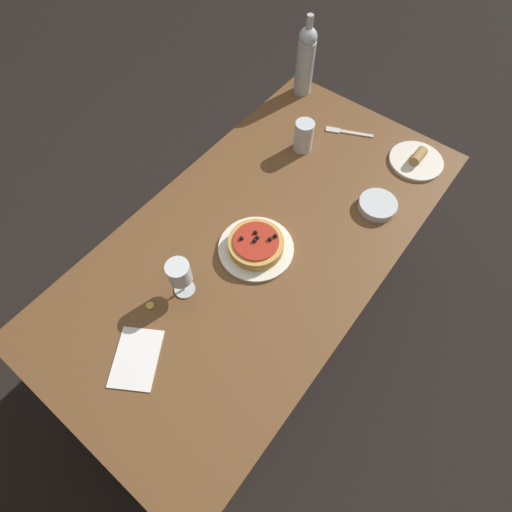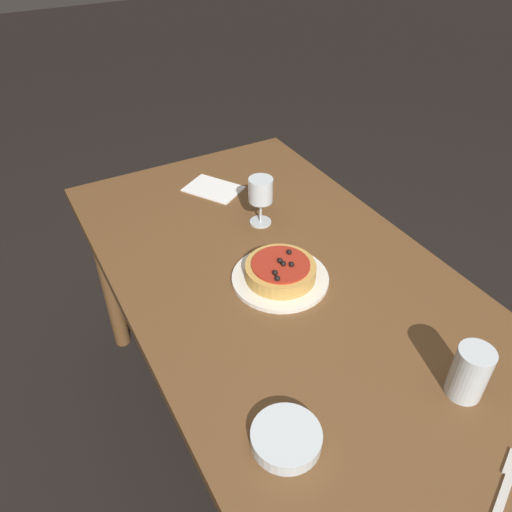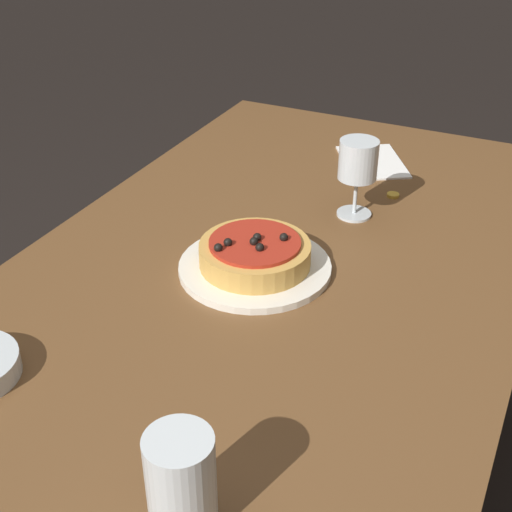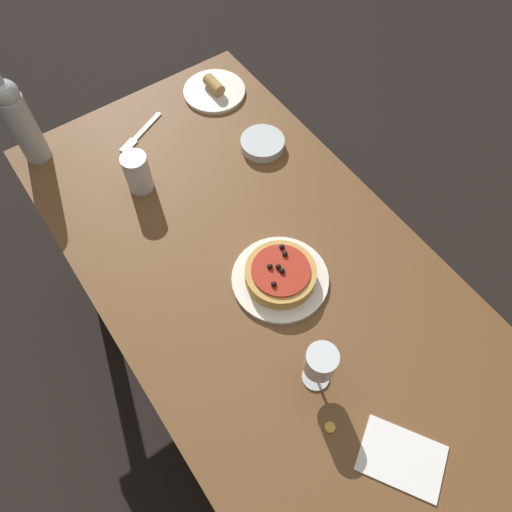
{
  "view_description": "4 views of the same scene",
  "coord_description": "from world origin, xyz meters",
  "px_view_note": "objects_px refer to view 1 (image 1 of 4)",
  "views": [
    {
      "loc": [
        -0.59,
        -0.44,
        1.82
      ],
      "look_at": [
        -0.11,
        -0.06,
        0.78
      ],
      "focal_mm": 28.0,
      "sensor_mm": 36.0,
      "label": 1
    },
    {
      "loc": [
        0.76,
        -0.54,
        1.54
      ],
      "look_at": [
        -0.09,
        -0.06,
        0.77
      ],
      "focal_mm": 35.0,
      "sensor_mm": 36.0,
      "label": 2
    },
    {
      "loc": [
        0.83,
        0.4,
        1.33
      ],
      "look_at": [
        -0.05,
        -0.02,
        0.73
      ],
      "focal_mm": 50.0,
      "sensor_mm": 36.0,
      "label": 3
    },
    {
      "loc": [
        -0.5,
        0.37,
        1.83
      ],
      "look_at": [
        0.01,
        0.02,
        0.78
      ],
      "focal_mm": 35.0,
      "sensor_mm": 36.0,
      "label": 4
    }
  ],
  "objects_px": {
    "dining_table": "(261,249)",
    "dinner_plate": "(256,248)",
    "water_cup": "(304,136)",
    "side_plate": "(416,160)",
    "wine_glass": "(179,274)",
    "fork": "(346,132)",
    "side_bowl": "(378,205)",
    "bottle_cap": "(150,306)",
    "pizza": "(256,244)",
    "wine_bottle": "(305,60)"
  },
  "relations": [
    {
      "from": "side_plate",
      "to": "bottle_cap",
      "type": "bearing_deg",
      "value": 160.65
    },
    {
      "from": "pizza",
      "to": "side_plate",
      "type": "relative_size",
      "value": 0.9
    },
    {
      "from": "pizza",
      "to": "bottle_cap",
      "type": "xyz_separation_m",
      "value": [
        -0.36,
        0.13,
        -0.03
      ]
    },
    {
      "from": "fork",
      "to": "side_plate",
      "type": "xyz_separation_m",
      "value": [
        0.03,
        -0.29,
        0.01
      ]
    },
    {
      "from": "dining_table",
      "to": "dinner_plate",
      "type": "bearing_deg",
      "value": -159.47
    },
    {
      "from": "dining_table",
      "to": "dinner_plate",
      "type": "xyz_separation_m",
      "value": [
        -0.05,
        -0.02,
        0.09
      ]
    },
    {
      "from": "wine_bottle",
      "to": "side_bowl",
      "type": "distance_m",
      "value": 0.68
    },
    {
      "from": "pizza",
      "to": "side_bowl",
      "type": "xyz_separation_m",
      "value": [
        0.39,
        -0.23,
        -0.02
      ]
    },
    {
      "from": "wine_bottle",
      "to": "water_cup",
      "type": "xyz_separation_m",
      "value": [
        -0.28,
        -0.19,
        -0.08
      ]
    },
    {
      "from": "dinner_plate",
      "to": "side_bowl",
      "type": "bearing_deg",
      "value": -29.8
    },
    {
      "from": "wine_glass",
      "to": "fork",
      "type": "height_order",
      "value": "wine_glass"
    },
    {
      "from": "water_cup",
      "to": "side_bowl",
      "type": "relative_size",
      "value": 0.91
    },
    {
      "from": "dinner_plate",
      "to": "wine_glass",
      "type": "xyz_separation_m",
      "value": [
        -0.25,
        0.08,
        0.1
      ]
    },
    {
      "from": "dinner_plate",
      "to": "side_bowl",
      "type": "height_order",
      "value": "side_bowl"
    },
    {
      "from": "side_bowl",
      "to": "side_plate",
      "type": "height_order",
      "value": "side_plate"
    },
    {
      "from": "dinner_plate",
      "to": "bottle_cap",
      "type": "relative_size",
      "value": 10.32
    },
    {
      "from": "water_cup",
      "to": "fork",
      "type": "height_order",
      "value": "water_cup"
    },
    {
      "from": "wine_glass",
      "to": "fork",
      "type": "distance_m",
      "value": 0.91
    },
    {
      "from": "water_cup",
      "to": "fork",
      "type": "bearing_deg",
      "value": -26.2
    },
    {
      "from": "pizza",
      "to": "dining_table",
      "type": "bearing_deg",
      "value": 20.62
    },
    {
      "from": "water_cup",
      "to": "fork",
      "type": "xyz_separation_m",
      "value": [
        0.18,
        -0.09,
        -0.06
      ]
    },
    {
      "from": "side_bowl",
      "to": "side_plate",
      "type": "relative_size",
      "value": 0.66
    },
    {
      "from": "side_bowl",
      "to": "wine_bottle",
      "type": "bearing_deg",
      "value": 57.84
    },
    {
      "from": "water_cup",
      "to": "side_plate",
      "type": "height_order",
      "value": "water_cup"
    },
    {
      "from": "side_plate",
      "to": "dining_table",
      "type": "bearing_deg",
      "value": 158.0
    },
    {
      "from": "side_bowl",
      "to": "side_plate",
      "type": "bearing_deg",
      "value": -1.75
    },
    {
      "from": "fork",
      "to": "pizza",
      "type": "bearing_deg",
      "value": 70.02
    },
    {
      "from": "dinner_plate",
      "to": "fork",
      "type": "bearing_deg",
      "value": 4.94
    },
    {
      "from": "bottle_cap",
      "to": "fork",
      "type": "bearing_deg",
      "value": -4.05
    },
    {
      "from": "wine_bottle",
      "to": "water_cup",
      "type": "distance_m",
      "value": 0.35
    },
    {
      "from": "dining_table",
      "to": "pizza",
      "type": "relative_size",
      "value": 8.65
    },
    {
      "from": "wine_bottle",
      "to": "side_plate",
      "type": "xyz_separation_m",
      "value": [
        -0.07,
        -0.57,
        -0.13
      ]
    },
    {
      "from": "pizza",
      "to": "bottle_cap",
      "type": "bearing_deg",
      "value": 160.29
    },
    {
      "from": "side_bowl",
      "to": "fork",
      "type": "relative_size",
      "value": 0.74
    },
    {
      "from": "fork",
      "to": "side_plate",
      "type": "height_order",
      "value": "side_plate"
    },
    {
      "from": "wine_bottle",
      "to": "fork",
      "type": "relative_size",
      "value": 1.79
    },
    {
      "from": "pizza",
      "to": "bottle_cap",
      "type": "relative_size",
      "value": 7.48
    },
    {
      "from": "wine_glass",
      "to": "water_cup",
      "type": "distance_m",
      "value": 0.73
    },
    {
      "from": "wine_glass",
      "to": "pizza",
      "type": "bearing_deg",
      "value": -18.43
    },
    {
      "from": "wine_bottle",
      "to": "fork",
      "type": "bearing_deg",
      "value": -109.5
    },
    {
      "from": "bottle_cap",
      "to": "side_bowl",
      "type": "bearing_deg",
      "value": -25.23
    },
    {
      "from": "wine_glass",
      "to": "side_bowl",
      "type": "xyz_separation_m",
      "value": [
        0.64,
        -0.31,
        -0.09
      ]
    },
    {
      "from": "side_bowl",
      "to": "pizza",
      "type": "bearing_deg",
      "value": 150.19
    },
    {
      "from": "dining_table",
      "to": "water_cup",
      "type": "xyz_separation_m",
      "value": [
        0.42,
        0.13,
        0.14
      ]
    },
    {
      "from": "dinner_plate",
      "to": "side_plate",
      "type": "distance_m",
      "value": 0.71
    },
    {
      "from": "dining_table",
      "to": "bottle_cap",
      "type": "relative_size",
      "value": 64.74
    },
    {
      "from": "wine_bottle",
      "to": "bottle_cap",
      "type": "distance_m",
      "value": 1.13
    },
    {
      "from": "water_cup",
      "to": "dining_table",
      "type": "bearing_deg",
      "value": -163.42
    },
    {
      "from": "wine_glass",
      "to": "fork",
      "type": "relative_size",
      "value": 0.82
    },
    {
      "from": "dining_table",
      "to": "wine_bottle",
      "type": "height_order",
      "value": "wine_bottle"
    }
  ]
}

